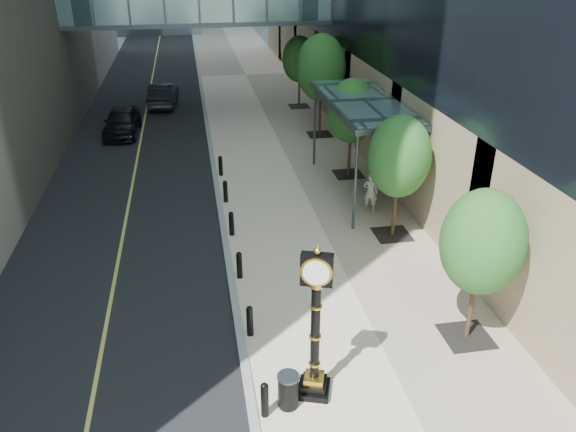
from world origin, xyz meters
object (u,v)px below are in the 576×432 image
(car_near, at_px, (122,121))
(car_far, at_px, (163,95))
(trash_bin, at_px, (288,391))
(pedestrian, at_px, (370,192))
(street_clock, at_px, (315,334))

(car_near, xyz_separation_m, car_far, (2.30, 6.21, -0.01))
(trash_bin, xyz_separation_m, car_near, (-6.01, 23.55, 0.31))
(pedestrian, height_order, car_far, pedestrian)
(street_clock, xyz_separation_m, car_near, (-6.74, 23.20, -1.10))
(street_clock, xyz_separation_m, car_far, (-4.45, 29.41, -1.11))
(trash_bin, distance_m, car_far, 29.99)
(street_clock, bearing_deg, car_near, 125.07)
(street_clock, relative_size, pedestrian, 2.44)
(car_near, height_order, car_far, car_near)
(trash_bin, height_order, car_far, car_far)
(street_clock, distance_m, trash_bin, 1.64)
(car_near, distance_m, car_far, 6.62)
(street_clock, relative_size, car_far, 0.89)
(pedestrian, bearing_deg, car_far, -39.76)
(pedestrian, relative_size, car_far, 0.37)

